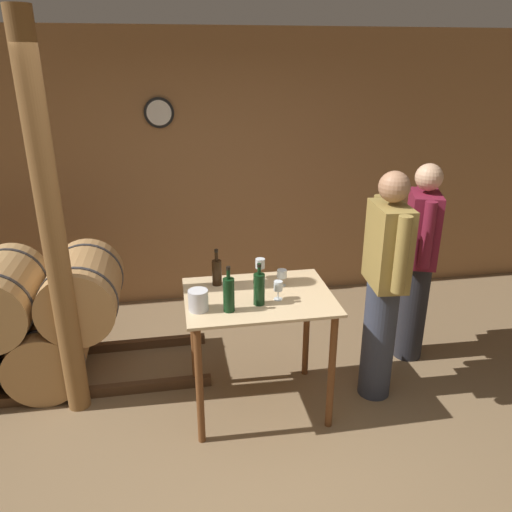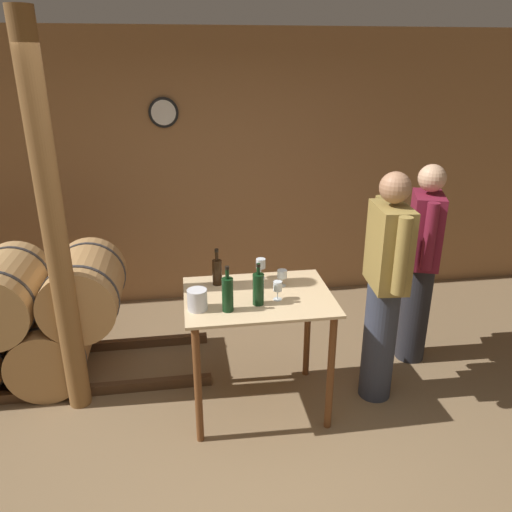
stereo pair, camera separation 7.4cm
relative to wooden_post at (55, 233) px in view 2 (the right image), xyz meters
The scene contains 13 objects.
ground_plane 2.04m from the wooden_post, 39.32° to the right, with size 14.00×14.00×0.00m, color brown.
back_wall 2.08m from the wooden_post, 55.36° to the left, with size 8.40×0.08×2.70m.
tasting_table 1.47m from the wooden_post, ahead, with size 1.01×0.76×0.91m.
wooden_post is the anchor object (origin of this frame).
wine_bottle_far_left 1.11m from the wooden_post, ahead, with size 0.07×0.07×0.27m.
wine_bottle_left 1.21m from the wooden_post, 20.43° to the right, with size 0.07×0.07×0.31m.
wine_bottle_center 1.38m from the wooden_post, 14.94° to the right, with size 0.08×0.08×0.29m.
wine_glass_near_left 1.42m from the wooden_post, ahead, with size 0.07×0.07×0.15m.
wine_glass_near_center 1.51m from the wooden_post, 11.80° to the right, with size 0.06×0.06×0.13m.
wine_glass_near_right 1.55m from the wooden_post, ahead, with size 0.07×0.07×0.12m.
ice_bucket 1.04m from the wooden_post, 21.84° to the right, with size 0.13×0.13×0.14m.
person_host 2.77m from the wooden_post, ahead, with size 0.34×0.56×1.68m.
person_visitor_with_scarf 2.28m from the wooden_post, ahead, with size 0.25×0.59×1.73m.
Camera 2 is at (-0.34, -2.28, 2.41)m, focal length 35.00 mm.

